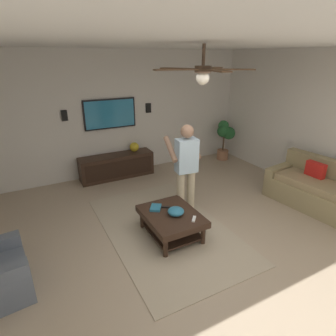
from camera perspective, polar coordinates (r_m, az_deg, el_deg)
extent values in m
plane|color=tan|center=(4.44, 5.65, -15.30)|extent=(7.99, 7.99, 0.00)
cube|color=silver|center=(6.73, -10.08, 10.71)|extent=(0.10, 6.61, 2.83)
cube|color=white|center=(3.55, 7.52, 24.91)|extent=(6.86, 6.61, 0.10)
cube|color=tan|center=(4.77, -0.51, -12.16)|extent=(3.02, 1.82, 0.01)
cube|color=#93845B|center=(5.98, 28.36, -5.33)|extent=(1.98, 1.04, 0.42)
cube|color=#93845B|center=(6.11, 30.62, -0.76)|extent=(1.91, 0.40, 0.45)
cube|color=#93845B|center=(6.33, 21.79, -1.96)|extent=(0.27, 0.85, 0.58)
cube|color=#9A845E|center=(5.81, 28.45, -3.18)|extent=(1.56, 0.76, 0.12)
cube|color=red|center=(5.99, 27.69, -0.63)|extent=(0.36, 0.13, 0.36)
cube|color=#332116|center=(4.44, 0.68, -9.75)|extent=(1.00, 0.80, 0.10)
cylinder|color=#332116|center=(4.99, 1.60, -8.57)|extent=(0.07, 0.07, 0.30)
cylinder|color=#332116|center=(4.75, -5.25, -10.37)|extent=(0.07, 0.07, 0.30)
cylinder|color=#332116|center=(4.40, 7.13, -13.42)|extent=(0.07, 0.07, 0.30)
cylinder|color=#332116|center=(4.12, -0.50, -15.93)|extent=(0.07, 0.07, 0.30)
cube|color=black|center=(4.57, 0.66, -12.42)|extent=(0.88, 0.68, 0.03)
cube|color=#332116|center=(6.68, -10.35, 0.41)|extent=(0.44, 1.70, 0.55)
cube|color=black|center=(6.48, -9.72, -0.23)|extent=(0.01, 1.56, 0.39)
cube|color=black|center=(6.58, -11.71, 10.72)|extent=(0.05, 1.19, 0.67)
cube|color=teal|center=(6.55, -11.64, 10.69)|extent=(0.01, 1.13, 0.61)
cylinder|color=#C6B793|center=(5.06, 4.63, -4.86)|extent=(0.14, 0.14, 0.82)
cylinder|color=#C6B793|center=(4.98, 2.56, -5.25)|extent=(0.14, 0.14, 0.82)
cube|color=silver|center=(4.74, 3.80, 2.51)|extent=(0.26, 0.38, 0.58)
sphere|color=#997056|center=(4.62, 3.93, 7.43)|extent=(0.22, 0.22, 0.22)
cylinder|color=#997056|center=(4.96, 5.24, 4.44)|extent=(0.48, 0.14, 0.37)
cylinder|color=#997056|center=(4.78, 0.51, 3.87)|extent=(0.48, 0.14, 0.37)
cube|color=white|center=(5.07, 1.96, 3.73)|extent=(0.05, 0.05, 0.16)
cylinder|color=#9E6B4C|center=(7.93, 11.01, 2.71)|extent=(0.30, 0.30, 0.26)
cylinder|color=brown|center=(7.83, 11.19, 5.06)|extent=(0.04, 0.04, 0.42)
sphere|color=#235B2D|center=(7.68, 11.07, 7.32)|extent=(0.30, 0.30, 0.30)
sphere|color=#235B2D|center=(7.77, 11.21, 8.42)|extent=(0.28, 0.28, 0.28)
sphere|color=#235B2D|center=(7.75, 12.24, 6.93)|extent=(0.34, 0.34, 0.34)
ellipsoid|color=teal|center=(4.36, 1.61, -8.78)|extent=(0.25, 0.25, 0.11)
cube|color=white|center=(4.27, 5.30, -10.25)|extent=(0.14, 0.13, 0.02)
cube|color=black|center=(4.56, -0.38, -7.93)|extent=(0.12, 0.15, 0.02)
cube|color=teal|center=(4.53, -2.52, -8.04)|extent=(0.27, 0.26, 0.04)
sphere|color=gold|center=(6.73, -6.87, 4.27)|extent=(0.22, 0.22, 0.22)
cube|color=black|center=(6.90, -4.01, 12.08)|extent=(0.06, 0.12, 0.22)
cube|color=black|center=(6.38, -20.30, 9.96)|extent=(0.06, 0.12, 0.22)
cylinder|color=#4C3828|center=(3.54, 7.26, 21.53)|extent=(0.04, 0.04, 0.28)
cylinder|color=#4C3828|center=(3.54, 7.15, 19.27)|extent=(0.20, 0.20, 0.08)
sphere|color=silver|center=(3.55, 7.07, 17.66)|extent=(0.16, 0.16, 0.16)
cube|color=brown|center=(3.71, 2.57, 19.52)|extent=(0.56, 0.36, 0.02)
cube|color=brown|center=(3.43, 1.94, 19.34)|extent=(0.23, 0.57, 0.02)
cube|color=brown|center=(3.25, 9.52, 18.93)|extent=(0.57, 0.22, 0.02)
cube|color=brown|center=(3.57, 12.58, 18.96)|extent=(0.40, 0.54, 0.02)
cube|color=brown|center=(3.85, 8.91, 19.38)|extent=(0.42, 0.53, 0.02)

